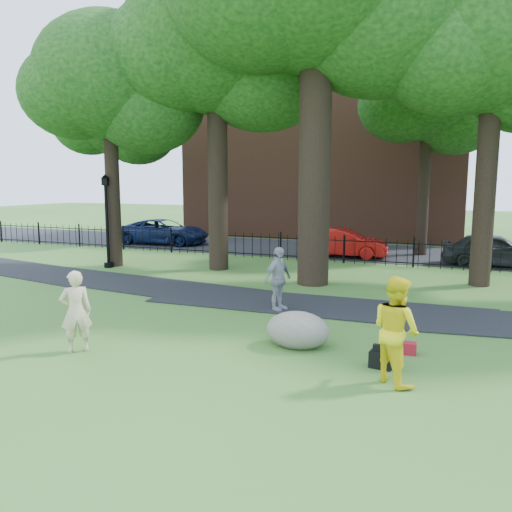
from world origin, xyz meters
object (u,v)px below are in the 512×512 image
at_px(lamppost, 107,222).
at_px(man, 396,330).
at_px(boulder, 298,328).
at_px(woman, 76,311).
at_px(red_sedan, 344,243).

bearing_deg(lamppost, man, -48.38).
bearing_deg(man, boulder, 12.92).
bearing_deg(lamppost, boulder, -48.89).
bearing_deg(man, woman, 50.28).
xyz_separation_m(woman, man, (6.49, 0.89, 0.10)).
distance_m(boulder, lamppost, 12.68).
distance_m(woman, lamppost, 11.02).
height_order(woman, red_sedan, woman).
xyz_separation_m(man, red_sedan, (-4.24, 14.82, -0.29)).
xyz_separation_m(woman, lamppost, (-6.35, 8.94, 1.05)).
bearing_deg(woman, lamppost, -98.72).
height_order(woman, boulder, woman).
distance_m(lamppost, red_sedan, 11.01).
bearing_deg(boulder, man, -29.60).
xyz_separation_m(man, boulder, (-2.24, 1.27, -0.56)).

